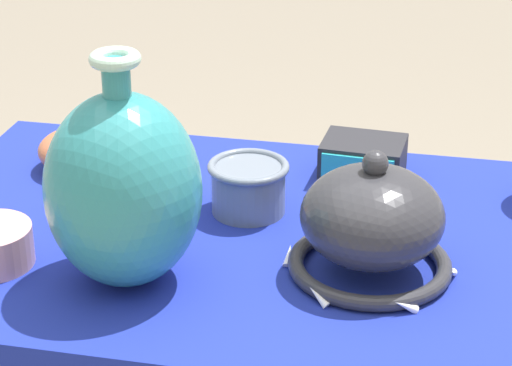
# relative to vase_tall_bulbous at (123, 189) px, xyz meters

# --- Properties ---
(display_table) EXTENTS (1.07, 0.68, 0.78)m
(display_table) POSITION_rel_vase_tall_bulbous_xyz_m (0.15, 0.14, -0.23)
(display_table) COLOR brown
(display_table) RESTS_ON ground_plane
(vase_tall_bulbous) EXTENTS (0.21, 0.21, 0.32)m
(vase_tall_bulbous) POSITION_rel_vase_tall_bulbous_xyz_m (0.00, 0.00, 0.00)
(vase_tall_bulbous) COLOR teal
(vase_tall_bulbous) RESTS_ON display_table
(vase_dome_bell) EXTENTS (0.24, 0.23, 0.18)m
(vase_dome_bell) POSITION_rel_vase_tall_bulbous_xyz_m (0.32, 0.09, -0.06)
(vase_dome_bell) COLOR #2D2D33
(vase_dome_bell) RESTS_ON display_table
(mosaic_tile_box) EXTENTS (0.14, 0.12, 0.07)m
(mosaic_tile_box) POSITION_rel_vase_tall_bulbous_xyz_m (0.27, 0.38, -0.10)
(mosaic_tile_box) COLOR #232328
(mosaic_tile_box) RESTS_ON display_table
(jar_round_porcelain) EXTENTS (0.13, 0.13, 0.12)m
(jar_round_porcelain) POSITION_rel_vase_tall_bulbous_xyz_m (-0.08, 0.18, -0.08)
(jar_round_porcelain) COLOR white
(jar_round_porcelain) RESTS_ON display_table
(cup_wide_slate) EXTENTS (0.12, 0.12, 0.08)m
(cup_wide_slate) POSITION_rel_vase_tall_bulbous_xyz_m (0.12, 0.23, -0.09)
(cup_wide_slate) COLOR slate
(cup_wide_slate) RESTS_ON display_table
(bowl_shallow_terracotta) EXTENTS (0.14, 0.14, 0.07)m
(bowl_shallow_terracotta) POSITION_rel_vase_tall_bulbous_xyz_m (-0.19, 0.33, -0.10)
(bowl_shallow_terracotta) COLOR #BC6642
(bowl_shallow_terracotta) RESTS_ON display_table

